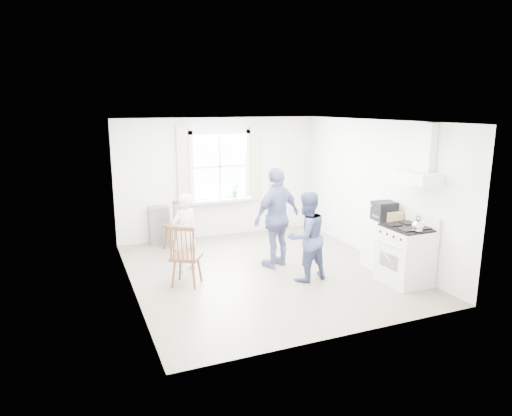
# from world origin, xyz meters

# --- Properties ---
(room_shell) EXTENTS (4.62, 5.12, 2.64)m
(room_shell) POSITION_xyz_m (0.00, 0.00, 1.30)
(room_shell) COLOR gray
(room_shell) RESTS_ON ground
(window_assembly) EXTENTS (1.88, 0.24, 1.70)m
(window_assembly) POSITION_xyz_m (0.00, 2.45, 1.46)
(window_assembly) COLOR white
(window_assembly) RESTS_ON room_shell
(range_hood) EXTENTS (0.45, 0.76, 0.94)m
(range_hood) POSITION_xyz_m (2.07, -1.35, 1.90)
(range_hood) COLOR silver
(range_hood) RESTS_ON room_shell
(shelf_unit) EXTENTS (0.40, 0.30, 0.80)m
(shelf_unit) POSITION_xyz_m (-1.40, 2.33, 0.40)
(shelf_unit) COLOR slate
(shelf_unit) RESTS_ON ground
(gas_stove) EXTENTS (0.68, 0.76, 1.12)m
(gas_stove) POSITION_xyz_m (1.91, -1.35, 0.48)
(gas_stove) COLOR silver
(gas_stove) RESTS_ON ground
(kettle) EXTENTS (0.18, 0.18, 0.25)m
(kettle) POSITION_xyz_m (1.86, -1.63, 1.04)
(kettle) COLOR silver
(kettle) RESTS_ON gas_stove
(low_cabinet) EXTENTS (0.50, 0.55, 0.90)m
(low_cabinet) POSITION_xyz_m (1.98, -0.65, 0.45)
(low_cabinet) COLOR silver
(low_cabinet) RESTS_ON ground
(stereo_stack) EXTENTS (0.39, 0.35, 0.33)m
(stereo_stack) POSITION_xyz_m (1.96, -0.68, 1.06)
(stereo_stack) COLOR black
(stereo_stack) RESTS_ON low_cabinet
(cardboard_box) EXTENTS (0.32, 0.28, 0.17)m
(cardboard_box) POSITION_xyz_m (2.04, -0.85, 0.99)
(cardboard_box) COLOR tan
(cardboard_box) RESTS_ON low_cabinet
(windsor_chair_a) EXTENTS (0.59, 0.58, 1.06)m
(windsor_chair_a) POSITION_xyz_m (-1.08, 1.78, 0.64)
(windsor_chair_a) COLOR #4F2B19
(windsor_chair_a) RESTS_ON ground
(windsor_chair_b) EXTENTS (0.59, 0.59, 1.03)m
(windsor_chair_b) POSITION_xyz_m (-1.48, -0.18, 0.63)
(windsor_chair_b) COLOR #4F2B19
(windsor_chair_b) RESTS_ON ground
(person_left) EXTENTS (0.67, 0.67, 1.38)m
(person_left) POSITION_xyz_m (-1.27, 0.57, 0.69)
(person_left) COLOR silver
(person_left) RESTS_ON ground
(person_mid) EXTENTS (0.84, 0.84, 1.49)m
(person_mid) POSITION_xyz_m (0.47, -0.63, 0.75)
(person_mid) COLOR #3F4B75
(person_mid) RESTS_ON ground
(person_right) EXTENTS (1.37, 1.37, 1.81)m
(person_right) POSITION_xyz_m (0.31, 0.18, 0.90)
(person_right) COLOR navy
(person_right) RESTS_ON ground
(potted_plant) EXTENTS (0.21, 0.21, 0.32)m
(potted_plant) POSITION_xyz_m (0.31, 2.36, 1.01)
(potted_plant) COLOR #2E6937
(potted_plant) RESTS_ON window_assembly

